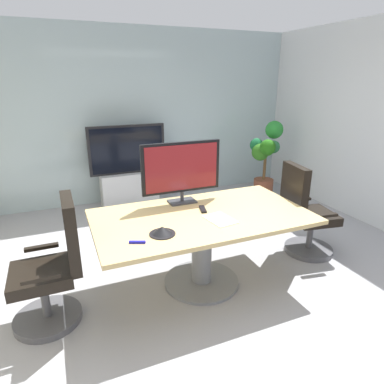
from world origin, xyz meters
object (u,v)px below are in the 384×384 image
office_chair_left (54,273)px  tv_monitor (181,169)px  wall_display_unit (129,179)px  conference_phone (162,231)px  remote_control (203,209)px  office_chair_right (305,217)px  potted_plant (266,155)px  conference_table (202,232)px

office_chair_left → tv_monitor: bearing=107.2°
wall_display_unit → conference_phone: wall_display_unit is taller
tv_monitor → remote_control: 0.47m
office_chair_right → remote_control: 1.34m
conference_phone → office_chair_left: bearing=164.7°
potted_plant → remote_control: potted_plant is taller
office_chair_right → tv_monitor: tv_monitor is taller
office_chair_right → conference_phone: (-1.84, -0.36, 0.33)m
office_chair_left → tv_monitor: 1.52m
tv_monitor → remote_control: bearing=-69.5°
office_chair_left → remote_control: office_chair_left is taller
office_chair_left → wall_display_unit: bearing=154.3°
wall_display_unit → potted_plant: size_ratio=1.00×
tv_monitor → conference_phone: size_ratio=3.82×
office_chair_left → wall_display_unit: size_ratio=0.83×
potted_plant → conference_phone: potted_plant is taller
conference_phone → remote_control: (0.53, 0.36, -0.02)m
conference_table → conference_phone: (-0.48, -0.25, 0.22)m
office_chair_left → office_chair_right: same height
office_chair_right → wall_display_unit: size_ratio=0.83×
conference_table → tv_monitor: tv_monitor is taller
office_chair_right → office_chair_left: bearing=101.6°
office_chair_left → wall_display_unit: (1.18, 2.49, -0.01)m
wall_display_unit → office_chair_left: bearing=-115.4°
office_chair_right → remote_control: office_chair_right is taller
conference_phone → remote_control: bearing=33.8°
office_chair_right → potted_plant: bearing=-12.4°
office_chair_left → conference_phone: 0.97m
wall_display_unit → remote_control: 2.40m
office_chair_right → remote_control: bearing=99.2°
office_chair_right → potted_plant: potted_plant is taller
conference_table → potted_plant: (2.12, 2.02, 0.17)m
potted_plant → remote_control: bearing=-137.1°
tv_monitor → conference_phone: 0.84m
office_chair_right → conference_table: bearing=103.5°
conference_phone → office_chair_right: bearing=11.0°
conference_table → conference_phone: 0.58m
conference_table → office_chair_right: (1.36, 0.10, -0.11)m
office_chair_left → wall_display_unit: wall_display_unit is taller
wall_display_unit → conference_phone: 2.77m
wall_display_unit → conference_phone: (-0.30, -2.73, 0.34)m
potted_plant → remote_control: (-2.06, -1.92, 0.02)m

